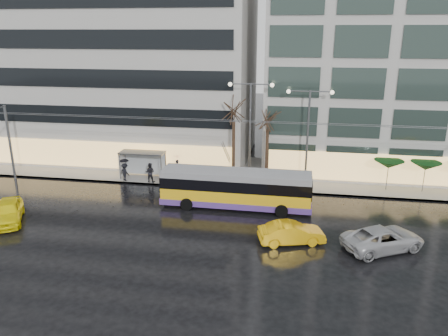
% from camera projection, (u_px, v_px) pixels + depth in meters
% --- Properties ---
extents(ground, '(140.00, 140.00, 0.00)m').
position_uv_depth(ground, '(203.00, 234.00, 30.11)').
color(ground, black).
rests_on(ground, ground).
extents(sidewalk, '(80.00, 10.00, 0.15)m').
position_uv_depth(sidewalk, '(253.00, 172.00, 42.92)').
color(sidewalk, gray).
rests_on(sidewalk, ground).
extents(kerb, '(80.00, 0.10, 0.15)m').
position_uv_depth(kerb, '(247.00, 190.00, 38.27)').
color(kerb, slate).
rests_on(kerb, ground).
extents(building_left, '(34.00, 14.00, 22.00)m').
position_uv_depth(building_left, '(94.00, 52.00, 47.13)').
color(building_left, '#B4B1AC').
rests_on(building_left, sidewalk).
extents(building_right, '(32.00, 14.00, 25.00)m').
position_uv_depth(building_right, '(441.00, 39.00, 41.08)').
color(building_right, '#B4B1AC').
rests_on(building_right, sidewalk).
extents(trolleybus, '(11.78, 4.64, 5.45)m').
position_uv_depth(trolleybus, '(236.00, 190.00, 34.25)').
color(trolleybus, yellow).
rests_on(trolleybus, ground).
extents(catenary, '(42.24, 5.12, 7.00)m').
position_uv_depth(catenary, '(234.00, 146.00, 36.11)').
color(catenary, '#595B60').
rests_on(catenary, ground).
extents(bus_shelter, '(4.20, 1.60, 2.51)m').
position_uv_depth(bus_shelter, '(139.00, 158.00, 40.89)').
color(bus_shelter, '#595B60').
rests_on(bus_shelter, sidewalk).
extents(street_lamp_near, '(3.96, 0.36, 9.03)m').
position_uv_depth(street_lamp_near, '(250.00, 119.00, 38.12)').
color(street_lamp_near, '#595B60').
rests_on(street_lamp_near, sidewalk).
extents(street_lamp_far, '(3.96, 0.36, 8.53)m').
position_uv_depth(street_lamp_far, '(308.00, 125.00, 37.40)').
color(street_lamp_far, '#595B60').
rests_on(street_lamp_far, sidewalk).
extents(tree_a, '(3.20, 3.20, 8.40)m').
position_uv_depth(tree_a, '(234.00, 106.00, 38.21)').
color(tree_a, black).
rests_on(tree_a, sidewalk).
extents(tree_b, '(3.20, 3.20, 7.70)m').
position_uv_depth(tree_b, '(268.00, 115.00, 38.13)').
color(tree_b, black).
rests_on(tree_b, sidewalk).
extents(parasol_a, '(2.50, 2.50, 2.65)m').
position_uv_depth(parasol_a, '(389.00, 164.00, 37.46)').
color(parasol_a, '#595B60').
rests_on(parasol_a, sidewalk).
extents(parasol_b, '(2.50, 2.50, 2.65)m').
position_uv_depth(parasol_b, '(426.00, 166.00, 36.99)').
color(parasol_b, '#595B60').
rests_on(parasol_b, sidewalk).
extents(taxi_a, '(3.95, 5.07, 1.62)m').
position_uv_depth(taxi_a, '(8.00, 212.00, 31.81)').
color(taxi_a, '#FFEC0D').
rests_on(taxi_a, ground).
extents(taxi_b, '(4.59, 2.64, 1.43)m').
position_uv_depth(taxi_b, '(291.00, 233.00, 28.70)').
color(taxi_b, '#EEAA0C').
rests_on(taxi_b, ground).
extents(sedan_silver, '(5.89, 4.72, 1.49)m').
position_uv_depth(sedan_silver, '(383.00, 239.00, 27.88)').
color(sedan_silver, '#AFB0B4').
rests_on(sedan_silver, ground).
extents(pedestrian_a, '(1.05, 1.06, 2.19)m').
position_uv_depth(pedestrian_a, '(177.00, 163.00, 40.76)').
color(pedestrian_a, black).
rests_on(pedestrian_a, sidewalk).
extents(pedestrian_b, '(0.88, 0.69, 1.81)m').
position_uv_depth(pedestrian_b, '(150.00, 172.00, 39.76)').
color(pedestrian_b, black).
rests_on(pedestrian_b, sidewalk).
extents(pedestrian_c, '(1.22, 1.11, 2.11)m').
position_uv_depth(pedestrian_c, '(125.00, 169.00, 40.05)').
color(pedestrian_c, black).
rests_on(pedestrian_c, sidewalk).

